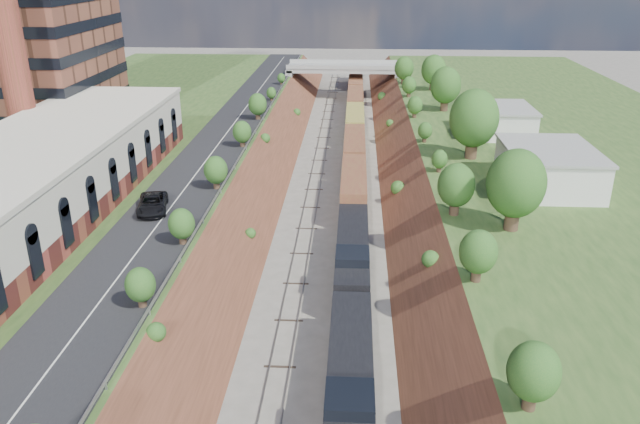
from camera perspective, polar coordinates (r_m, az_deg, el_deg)
platform_left at (r=85.19m, az=-21.62°, el=3.17°), size 44.00×180.00×5.00m
platform_right at (r=83.20m, az=24.56°, el=2.27°), size 44.00×180.00×5.00m
embankment_left at (r=79.44m, az=-6.78°, el=1.38°), size 10.00×180.00×10.00m
embankment_right at (r=78.74m, az=9.20°, el=1.05°), size 10.00×180.00×10.00m
rail_left_track at (r=78.42m, az=-0.72°, el=1.33°), size 1.58×180.00×0.18m
rail_right_track at (r=78.25m, az=3.08°, el=1.25°), size 1.58×180.00×0.18m
road at (r=78.71m, az=-10.19°, el=4.88°), size 8.00×180.00×0.10m
guardrail at (r=77.54m, az=-7.28°, el=5.17°), size 0.10×171.00×0.70m
commercial_building at (r=62.64m, az=-26.15°, el=1.71°), size 14.30×62.30×7.00m
overpass at (r=137.08m, az=2.19°, el=12.47°), size 24.50×8.30×7.40m
white_building_near at (r=71.54m, az=20.17°, el=3.73°), size 9.00×12.00×4.00m
white_building_far at (r=91.95m, az=16.17°, el=7.98°), size 8.00×10.00×3.60m
tree_right_large at (r=58.10m, az=17.49°, el=2.44°), size 5.25×5.25×7.61m
tree_left_crest at (r=41.72m, az=-17.58°, el=-9.13°), size 2.45×2.45×3.55m
freight_train at (r=88.74m, az=3.16°, el=5.49°), size 2.98×151.95×4.55m
suv at (r=62.71m, az=-15.07°, el=0.75°), size 3.85×6.20×1.60m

